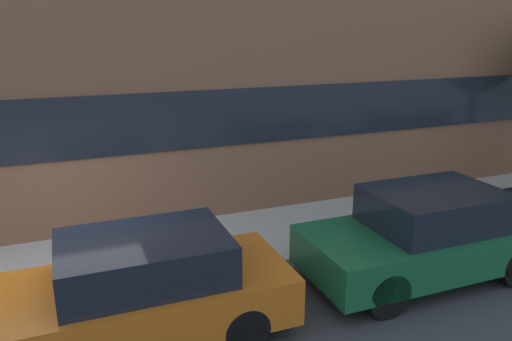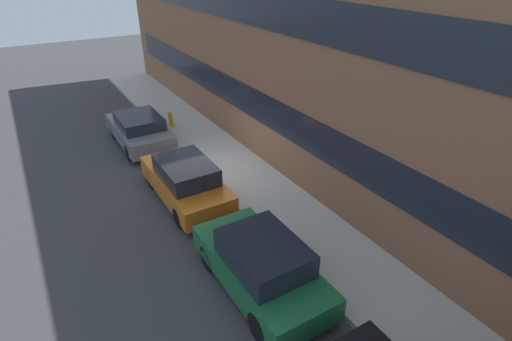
{
  "view_description": "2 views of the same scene",
  "coord_description": "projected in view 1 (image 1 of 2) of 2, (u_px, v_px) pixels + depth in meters",
  "views": [
    {
      "loc": [
        0.22,
        -6.73,
        3.88
      ],
      "look_at": [
        3.03,
        0.35,
        1.62
      ],
      "focal_mm": 35.0,
      "sensor_mm": 36.0,
      "label": 1
    },
    {
      "loc": [
        11.1,
        -4.68,
        6.92
      ],
      "look_at": [
        2.89,
        0.28,
        1.62
      ],
      "focal_mm": 28.0,
      "sensor_mm": 36.0,
      "label": 2
    }
  ],
  "objects": [
    {
      "name": "sidewalk_strip",
      "position": [
        63.0,
        269.0,
        8.03
      ],
      "size": [
        28.0,
        2.3,
        0.14
      ],
      "color": "#B2AFA8",
      "rests_on": "ground_plane"
    },
    {
      "name": "parked_car_green",
      "position": [
        426.0,
        235.0,
        7.77
      ],
      "size": [
        3.81,
        1.68,
        1.43
      ],
      "rotation": [
        0.0,
        0.0,
        3.14
      ],
      "color": "#195B33",
      "rests_on": "ground_plane"
    },
    {
      "name": "ground_plane",
      "position": [
        66.0,
        310.0,
        7.02
      ],
      "size": [
        56.0,
        56.0,
        0.0
      ],
      "primitive_type": "plane",
      "color": "#38383A"
    },
    {
      "name": "parked_car_orange",
      "position": [
        137.0,
        291.0,
        6.2
      ],
      "size": [
        3.94,
        1.62,
        1.38
      ],
      "rotation": [
        0.0,
        0.0,
        3.14
      ],
      "color": "#D16619",
      "rests_on": "ground_plane"
    }
  ]
}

